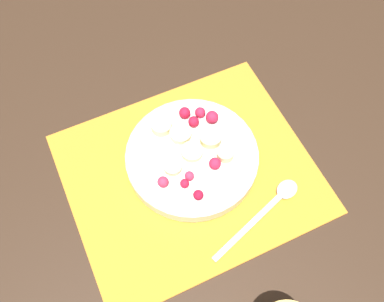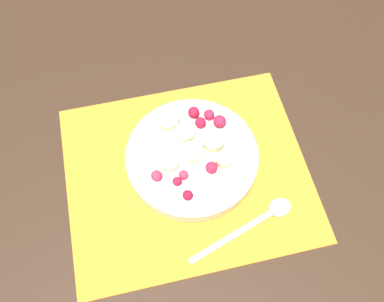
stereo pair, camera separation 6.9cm
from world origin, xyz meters
TOP-DOWN VIEW (x-y plane):
  - ground_plane at (0.00, 0.00)m, footprint 3.00×3.00m
  - placemat at (0.00, 0.00)m, footprint 0.40×0.34m
  - fruit_bowl at (-0.01, -0.02)m, footprint 0.22×0.22m
  - spoon at (-0.10, 0.11)m, footprint 0.18×0.08m

SIDE VIEW (x-z plane):
  - ground_plane at x=0.00m, z-range 0.00..0.00m
  - placemat at x=0.00m, z-range 0.00..0.01m
  - spoon at x=-0.10m, z-range 0.01..0.01m
  - fruit_bowl at x=-0.01m, z-range 0.00..0.05m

